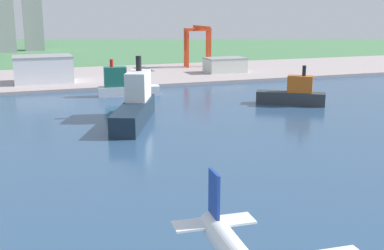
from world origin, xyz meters
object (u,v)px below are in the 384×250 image
Objects in this scene: warehouse_annex at (225,65)px; ferry_boat at (124,85)px; container_barge at (293,94)px; port_crane_red at (198,37)px; cargo_ship at (136,105)px; warehouse_main at (43,69)px.

ferry_boat is at bearing -144.52° from warehouse_annex.
warehouse_annex is (16.85, 151.89, 2.32)m from container_barge.
warehouse_annex is (9.12, -48.88, -23.69)m from port_crane_red.
cargo_ship is 1.59× the size of port_crane_red.
warehouse_annex is at bearing -79.43° from port_crane_red.
warehouse_annex is (125.36, 165.17, -0.31)m from cargo_ship.
warehouse_annex is at bearing 52.80° from cargo_ship.
warehouse_annex is at bearing 35.48° from ferry_boat.
container_barge is 1.13× the size of warehouse_annex.
ferry_boat is at bearing -128.95° from port_crane_red.
ferry_boat is (10.64, 83.41, -2.02)m from cargo_ship.
ferry_boat is 169.90m from port_crane_red.
port_crane_red is at bearing 87.80° from container_barge.
ferry_boat is 140.89m from warehouse_annex.
ferry_boat is 1.04× the size of port_crane_red.
cargo_ship reaches higher than warehouse_annex.
warehouse_main is (-157.18, -58.33, -19.74)m from port_crane_red.
port_crane_red is 168.81m from warehouse_main.
ferry_boat is at bearing 144.38° from container_barge.
cargo_ship is at bearing -127.20° from warehouse_annex.
cargo_ship is 1.47× the size of warehouse_main.
container_barge reaches higher than warehouse_main.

